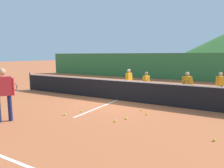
{
  "coord_description": "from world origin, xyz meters",
  "views": [
    {
      "loc": [
        4.47,
        -8.4,
        2.11
      ],
      "look_at": [
        0.01,
        -0.53,
        0.84
      ],
      "focal_mm": 32.9,
      "sensor_mm": 36.0,
      "label": 1
    }
  ],
  "objects_px": {
    "tennis_ball_2": "(142,110)",
    "tennis_ball_6": "(115,121)",
    "tennis_ball_1": "(147,114)",
    "tennis_ball_5": "(126,118)",
    "student_0": "(129,79)",
    "student_3": "(220,83)",
    "tennis_net": "(117,90)",
    "instructor": "(3,90)",
    "student_2": "(187,83)",
    "tennis_ball_8": "(81,111)",
    "tennis_ball_11": "(8,105)",
    "tennis_ball_3": "(214,140)",
    "tennis_ball_7": "(65,114)",
    "student_1": "(146,82)"
  },
  "relations": [
    {
      "from": "tennis_ball_2",
      "to": "tennis_ball_6",
      "type": "height_order",
      "value": "same"
    },
    {
      "from": "tennis_ball_1",
      "to": "tennis_ball_5",
      "type": "distance_m",
      "value": 0.92
    },
    {
      "from": "student_0",
      "to": "student_3",
      "type": "bearing_deg",
      "value": 12.55
    },
    {
      "from": "tennis_net",
      "to": "instructor",
      "type": "relative_size",
      "value": 7.14
    },
    {
      "from": "tennis_ball_1",
      "to": "student_2",
      "type": "bearing_deg",
      "value": 76.09
    },
    {
      "from": "tennis_net",
      "to": "student_3",
      "type": "bearing_deg",
      "value": 34.3
    },
    {
      "from": "student_0",
      "to": "student_2",
      "type": "xyz_separation_m",
      "value": [
        3.12,
        -0.3,
        -0.01
      ]
    },
    {
      "from": "tennis_net",
      "to": "tennis_ball_1",
      "type": "xyz_separation_m",
      "value": [
        2.06,
        -1.63,
        -0.47
      ]
    },
    {
      "from": "instructor",
      "to": "tennis_ball_1",
      "type": "bearing_deg",
      "value": 38.22
    },
    {
      "from": "tennis_ball_2",
      "to": "tennis_ball_8",
      "type": "xyz_separation_m",
      "value": [
        -1.91,
        -1.27,
        0.0
      ]
    },
    {
      "from": "student_3",
      "to": "tennis_ball_1",
      "type": "height_order",
      "value": "student_3"
    },
    {
      "from": "instructor",
      "to": "student_3",
      "type": "distance_m",
      "value": 9.42
    },
    {
      "from": "tennis_ball_11",
      "to": "tennis_ball_8",
      "type": "bearing_deg",
      "value": 13.69
    },
    {
      "from": "tennis_ball_1",
      "to": "tennis_ball_11",
      "type": "xyz_separation_m",
      "value": [
        -5.49,
        -1.63,
        0.0
      ]
    },
    {
      "from": "tennis_ball_2",
      "to": "tennis_ball_3",
      "type": "height_order",
      "value": "same"
    },
    {
      "from": "student_3",
      "to": "tennis_ball_11",
      "type": "xyz_separation_m",
      "value": [
        -7.6,
        -6.11,
        -0.74
      ]
    },
    {
      "from": "instructor",
      "to": "tennis_ball_8",
      "type": "distance_m",
      "value": 2.72
    },
    {
      "from": "tennis_ball_5",
      "to": "tennis_ball_6",
      "type": "distance_m",
      "value": 0.46
    },
    {
      "from": "tennis_ball_7",
      "to": "student_1",
      "type": "bearing_deg",
      "value": 74.84
    },
    {
      "from": "student_0",
      "to": "tennis_ball_5",
      "type": "height_order",
      "value": "student_0"
    },
    {
      "from": "student_3",
      "to": "instructor",
      "type": "bearing_deg",
      "value": -128.22
    },
    {
      "from": "instructor",
      "to": "student_2",
      "type": "distance_m",
      "value": 7.59
    },
    {
      "from": "student_3",
      "to": "tennis_ball_7",
      "type": "bearing_deg",
      "value": -127.84
    },
    {
      "from": "tennis_net",
      "to": "student_2",
      "type": "relative_size",
      "value": 9.09
    },
    {
      "from": "tennis_ball_5",
      "to": "tennis_ball_7",
      "type": "distance_m",
      "value": 2.19
    },
    {
      "from": "student_2",
      "to": "tennis_ball_2",
      "type": "relative_size",
      "value": 19.84
    },
    {
      "from": "student_0",
      "to": "tennis_ball_5",
      "type": "relative_size",
      "value": 20.02
    },
    {
      "from": "instructor",
      "to": "tennis_ball_3",
      "type": "relative_size",
      "value": 25.23
    },
    {
      "from": "instructor",
      "to": "tennis_ball_11",
      "type": "relative_size",
      "value": 25.23
    },
    {
      "from": "student_2",
      "to": "tennis_ball_8",
      "type": "distance_m",
      "value": 5.12
    },
    {
      "from": "tennis_ball_6",
      "to": "tennis_ball_8",
      "type": "relative_size",
      "value": 1.0
    },
    {
      "from": "student_2",
      "to": "tennis_ball_7",
      "type": "relative_size",
      "value": 19.84
    },
    {
      "from": "tennis_net",
      "to": "tennis_ball_11",
      "type": "distance_m",
      "value": 4.76
    },
    {
      "from": "instructor",
      "to": "student_2",
      "type": "height_order",
      "value": "instructor"
    },
    {
      "from": "tennis_ball_2",
      "to": "tennis_ball_3",
      "type": "xyz_separation_m",
      "value": [
        2.6,
        -1.74,
        0.0
      ]
    },
    {
      "from": "tennis_ball_3",
      "to": "tennis_ball_7",
      "type": "bearing_deg",
      "value": -178.1
    },
    {
      "from": "student_1",
      "to": "tennis_ball_5",
      "type": "bearing_deg",
      "value": -78.74
    },
    {
      "from": "tennis_ball_8",
      "to": "tennis_ball_11",
      "type": "relative_size",
      "value": 1.0
    },
    {
      "from": "tennis_ball_1",
      "to": "instructor",
      "type": "bearing_deg",
      "value": -141.78
    },
    {
      "from": "tennis_ball_5",
      "to": "student_3",
      "type": "bearing_deg",
      "value": 64.44
    },
    {
      "from": "student_1",
      "to": "tennis_ball_7",
      "type": "relative_size",
      "value": 18.6
    },
    {
      "from": "tennis_net",
      "to": "tennis_ball_11",
      "type": "xyz_separation_m",
      "value": [
        -3.43,
        -3.26,
        -0.47
      ]
    },
    {
      "from": "student_1",
      "to": "student_2",
      "type": "height_order",
      "value": "student_2"
    },
    {
      "from": "tennis_ball_3",
      "to": "student_3",
      "type": "bearing_deg",
      "value": 91.25
    },
    {
      "from": "student_0",
      "to": "tennis_ball_1",
      "type": "height_order",
      "value": "student_0"
    },
    {
      "from": "student_3",
      "to": "tennis_ball_3",
      "type": "relative_size",
      "value": 18.98
    },
    {
      "from": "instructor",
      "to": "student_1",
      "type": "relative_size",
      "value": 1.36
    },
    {
      "from": "tennis_ball_3",
      "to": "tennis_ball_8",
      "type": "distance_m",
      "value": 4.53
    },
    {
      "from": "student_0",
      "to": "tennis_ball_3",
      "type": "relative_size",
      "value": 20.02
    },
    {
      "from": "instructor",
      "to": "student_2",
      "type": "relative_size",
      "value": 1.27
    }
  ]
}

